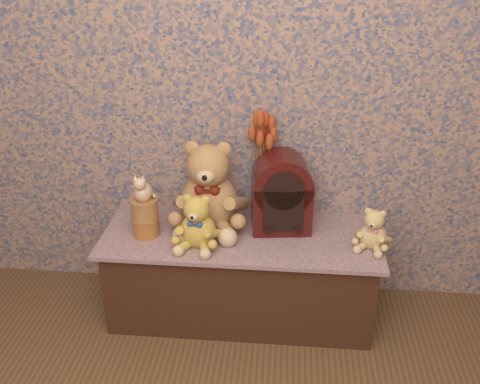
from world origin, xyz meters
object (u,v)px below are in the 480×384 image
object	(u,v)px
teddy_large	(209,181)
cat_figurine	(143,186)
cathedral_radio	(281,192)
ceramic_vase	(262,201)
teddy_small	(374,226)
teddy_medium	(198,218)
biscuit_tin_lower	(146,226)

from	to	relation	value
teddy_large	cat_figurine	size ratio (longest dim) A/B	3.37
teddy_large	cathedral_radio	distance (m)	0.34
teddy_large	ceramic_vase	size ratio (longest dim) A/B	2.49
teddy_small	cathedral_radio	xyz separation A→B (m)	(-0.41, 0.13, 0.09)
teddy_large	teddy_medium	distance (m)	0.21
biscuit_tin_lower	ceramic_vase	bearing A→B (deg)	22.22
teddy_small	biscuit_tin_lower	distance (m)	1.02
biscuit_tin_lower	cat_figurine	world-z (taller)	cat_figurine
teddy_large	teddy_small	size ratio (longest dim) A/B	2.24
teddy_large	ceramic_vase	distance (m)	0.29
teddy_large	cathedral_radio	size ratio (longest dim) A/B	1.22
cat_figurine	biscuit_tin_lower	bearing A→B (deg)	0.00
teddy_large	teddy_small	world-z (taller)	teddy_large
teddy_medium	cat_figurine	distance (m)	0.28
ceramic_vase	biscuit_tin_lower	xyz separation A→B (m)	(-0.52, -0.21, -0.05)
cathedral_radio	biscuit_tin_lower	distance (m)	0.64
ceramic_vase	biscuit_tin_lower	world-z (taller)	ceramic_vase
cat_figurine	teddy_small	bearing A→B (deg)	3.45
teddy_small	teddy_large	bearing A→B (deg)	-170.71
teddy_medium	cat_figurine	size ratio (longest dim) A/B	1.96
teddy_large	cat_figurine	xyz separation A→B (m)	(-0.28, -0.13, 0.02)
ceramic_vase	biscuit_tin_lower	size ratio (longest dim) A/B	1.51
cathedral_radio	biscuit_tin_lower	bearing A→B (deg)	-175.62
teddy_large	biscuit_tin_lower	bearing A→B (deg)	-155.05
cathedral_radio	ceramic_vase	world-z (taller)	cathedral_radio
cat_figurine	teddy_medium	bearing A→B (deg)	-9.11
teddy_small	ceramic_vase	bearing A→B (deg)	176.10
teddy_large	teddy_medium	size ratio (longest dim) A/B	1.71
teddy_small	cathedral_radio	world-z (taller)	cathedral_radio
biscuit_tin_lower	teddy_medium	bearing A→B (deg)	-12.98
teddy_large	teddy_medium	world-z (taller)	teddy_large
teddy_medium	teddy_small	bearing A→B (deg)	10.67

